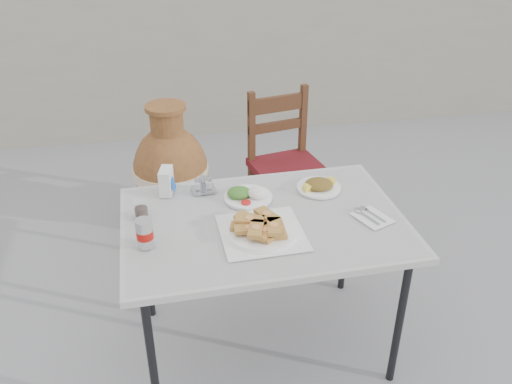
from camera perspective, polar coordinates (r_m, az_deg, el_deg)
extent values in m
plane|color=slate|center=(2.73, -0.13, -14.18)|extent=(80.00, 80.00, 0.00)
cylinder|color=black|center=(2.17, -10.88, -17.13)|extent=(0.03, 0.03, 0.66)
cylinder|color=black|center=(2.36, 14.85, -13.12)|extent=(0.03, 0.03, 0.66)
cylinder|color=black|center=(2.65, -11.50, -7.19)|extent=(0.03, 0.03, 0.66)
cylinder|color=black|center=(2.80, 9.42, -4.64)|extent=(0.03, 0.03, 0.66)
cube|color=white|center=(2.22, 0.84, -3.29)|extent=(1.17, 0.81, 0.03)
cube|color=white|center=(2.22, 0.84, -2.94)|extent=(1.13, 0.77, 0.00)
cube|color=white|center=(2.13, 0.62, -4.26)|extent=(0.34, 0.34, 0.00)
cylinder|color=white|center=(2.13, 0.62, -4.07)|extent=(0.29, 0.29, 0.01)
cylinder|color=white|center=(2.13, 0.62, -4.17)|extent=(0.30, 0.30, 0.01)
cylinder|color=white|center=(2.36, -0.83, -0.55)|extent=(0.21, 0.21, 0.01)
ellipsoid|color=silver|center=(2.34, 0.13, -0.09)|extent=(0.09, 0.09, 0.05)
ellipsoid|color=#2D611B|center=(2.35, -1.80, -0.07)|extent=(0.11, 0.10, 0.04)
cylinder|color=red|center=(2.30, -1.06, -1.10)|extent=(0.04, 0.04, 0.01)
cylinder|color=white|center=(2.45, 6.62, 0.46)|extent=(0.20, 0.20, 0.01)
ellipsoid|color=#20681A|center=(2.44, 6.65, 0.83)|extent=(0.13, 0.12, 0.04)
cylinder|color=yellow|center=(2.40, 5.39, 0.41)|extent=(0.04, 0.04, 0.04)
cylinder|color=yellow|center=(2.47, 7.93, 1.18)|extent=(0.04, 0.04, 0.04)
cylinder|color=silver|center=(2.07, -11.64, -4.27)|extent=(0.06, 0.06, 0.12)
cylinder|color=red|center=(2.07, -11.63, -4.38)|extent=(0.06, 0.06, 0.03)
cylinder|color=#B0B0B7|center=(2.04, -11.80, -2.99)|extent=(0.06, 0.06, 0.00)
cylinder|color=white|center=(2.25, -12.00, -1.81)|extent=(0.06, 0.06, 0.08)
cylinder|color=black|center=(2.26, -11.96, -2.17)|extent=(0.05, 0.05, 0.05)
cube|color=white|center=(2.40, -9.43, 1.14)|extent=(0.07, 0.11, 0.12)
cube|color=blue|center=(2.40, -8.72, 0.92)|extent=(0.03, 0.05, 0.07)
cube|color=#B0B0B7|center=(2.42, -5.55, 0.27)|extent=(0.11, 0.09, 0.01)
cylinder|color=white|center=(2.39, -6.14, 0.73)|extent=(0.02, 0.02, 0.06)
cylinder|color=white|center=(2.39, -4.94, 0.84)|extent=(0.02, 0.02, 0.06)
cylinder|color=#B0B0B7|center=(2.43, -5.63, 1.14)|extent=(0.03, 0.03, 0.05)
cube|color=white|center=(2.27, 12.13, -2.65)|extent=(0.17, 0.19, 0.00)
cube|color=#B0B0B7|center=(2.26, 11.83, -2.68)|extent=(0.05, 0.11, 0.00)
ellipsoid|color=#B0B0B7|center=(2.30, 10.69, -1.89)|extent=(0.03, 0.04, 0.01)
cube|color=#B0B0B7|center=(2.28, 12.45, -2.42)|extent=(0.05, 0.11, 0.00)
cube|color=#B0B0B7|center=(2.32, 11.30, -1.68)|extent=(0.03, 0.04, 0.00)
cube|color=#3E2711|center=(3.09, 1.83, -3.28)|extent=(0.04, 0.04, 0.42)
cube|color=#3E2711|center=(3.22, 7.26, -2.03)|extent=(0.04, 0.04, 0.42)
cube|color=#3E2711|center=(3.35, -0.45, -0.39)|extent=(0.04, 0.04, 0.42)
cube|color=#3E2711|center=(3.47, 4.65, 0.66)|extent=(0.04, 0.04, 0.42)
cube|color=maroon|center=(3.17, 3.45, 2.38)|extent=(0.46, 0.46, 0.05)
cube|color=#3E2711|center=(3.15, -0.48, 6.51)|extent=(0.04, 0.04, 0.46)
cube|color=#3E2711|center=(3.28, 4.97, 7.36)|extent=(0.04, 0.04, 0.46)
cube|color=#3E2711|center=(3.16, 2.35, 9.26)|extent=(0.37, 0.10, 0.09)
cube|color=#3E2711|center=(3.21, 2.29, 6.95)|extent=(0.37, 0.10, 0.06)
cylinder|color=brown|center=(3.49, -8.51, -2.63)|extent=(0.34, 0.34, 0.09)
ellipsoid|color=brown|center=(3.32, -8.94, 2.21)|extent=(0.45, 0.45, 0.56)
cylinder|color=beige|center=(3.32, -8.94, 2.21)|extent=(0.46, 0.46, 0.06)
cylinder|color=brown|center=(3.19, -9.37, 7.16)|extent=(0.19, 0.19, 0.17)
cylinder|color=brown|center=(3.16, -9.52, 8.77)|extent=(0.24, 0.24, 0.03)
cube|color=gray|center=(4.63, -5.93, 13.48)|extent=(6.00, 0.25, 1.20)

